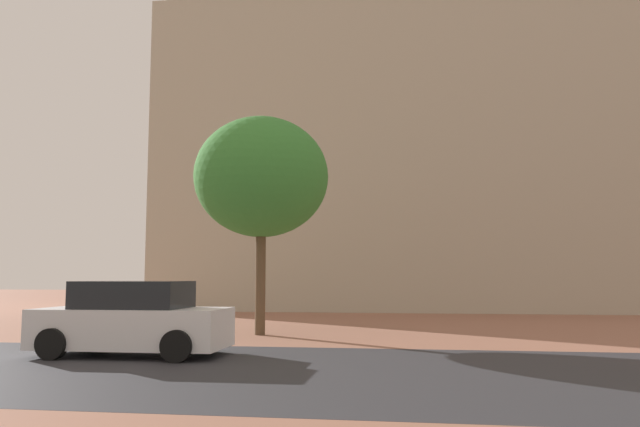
% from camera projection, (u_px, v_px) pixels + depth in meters
% --- Properties ---
extents(ground_plane, '(120.00, 120.00, 0.00)m').
position_uv_depth(ground_plane, '(318.00, 361.00, 12.40)').
color(ground_plane, '#93604C').
extents(street_asphalt_strip, '(120.00, 7.30, 0.00)m').
position_uv_depth(street_asphalt_strip, '(307.00, 371.00, 11.04)').
color(street_asphalt_strip, '#2D2D33').
rests_on(street_asphalt_strip, ground_plane).
extents(landmark_building, '(26.26, 13.57, 32.40)m').
position_uv_depth(landmark_building, '(415.00, 139.00, 35.52)').
color(landmark_building, '#B2A893').
rests_on(landmark_building, ground_plane).
extents(car_white, '(4.02, 1.95, 1.58)m').
position_uv_depth(car_white, '(133.00, 320.00, 13.27)').
color(car_white, silver).
rests_on(car_white, ground_plane).
extents(tree_curb_far, '(3.97, 3.97, 6.40)m').
position_uv_depth(tree_curb_far, '(261.00, 177.00, 18.34)').
color(tree_curb_far, brown).
rests_on(tree_curb_far, ground_plane).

